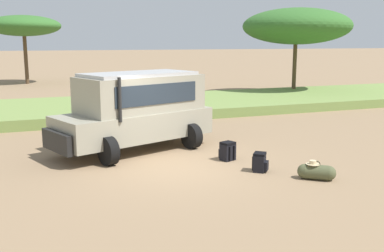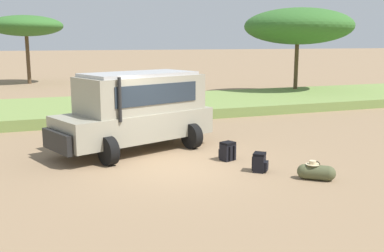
{
  "view_description": "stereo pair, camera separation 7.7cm",
  "coord_description": "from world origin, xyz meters",
  "px_view_note": "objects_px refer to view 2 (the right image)",
  "views": [
    {
      "loc": [
        -3.82,
        -11.22,
        3.4
      ],
      "look_at": [
        0.67,
        0.57,
        1.0
      ],
      "focal_mm": 42.0,
      "sensor_mm": 36.0,
      "label": 1
    },
    {
      "loc": [
        -3.75,
        -11.24,
        3.4
      ],
      "look_at": [
        0.67,
        0.57,
        1.0
      ],
      "focal_mm": 42.0,
      "sensor_mm": 36.0,
      "label": 2
    }
  ],
  "objects_px": {
    "backpack_cluster_center": "(260,163)",
    "backpack_beside_front_wheel": "(227,151)",
    "safari_vehicle": "(137,109)",
    "duffel_bag_low_black_case": "(316,172)",
    "acacia_tree_centre_back": "(298,26)",
    "acacia_tree_left_mid": "(26,26)"
  },
  "relations": [
    {
      "from": "safari_vehicle",
      "to": "acacia_tree_left_mid",
      "type": "distance_m",
      "value": 25.36
    },
    {
      "from": "backpack_beside_front_wheel",
      "to": "duffel_bag_low_black_case",
      "type": "height_order",
      "value": "backpack_beside_front_wheel"
    },
    {
      "from": "duffel_bag_low_black_case",
      "to": "acacia_tree_centre_back",
      "type": "bearing_deg",
      "value": 58.4
    },
    {
      "from": "backpack_cluster_center",
      "to": "acacia_tree_left_mid",
      "type": "bearing_deg",
      "value": 100.46
    },
    {
      "from": "acacia_tree_left_mid",
      "to": "acacia_tree_centre_back",
      "type": "height_order",
      "value": "acacia_tree_left_mid"
    },
    {
      "from": "safari_vehicle",
      "to": "backpack_cluster_center",
      "type": "distance_m",
      "value": 4.39
    },
    {
      "from": "safari_vehicle",
      "to": "backpack_cluster_center",
      "type": "bearing_deg",
      "value": -55.49
    },
    {
      "from": "safari_vehicle",
      "to": "backpack_cluster_center",
      "type": "xyz_separation_m",
      "value": [
        2.42,
        -3.52,
        -1.05
      ]
    },
    {
      "from": "backpack_beside_front_wheel",
      "to": "acacia_tree_left_mid",
      "type": "relative_size",
      "value": 0.09
    },
    {
      "from": "duffel_bag_low_black_case",
      "to": "backpack_beside_front_wheel",
      "type": "bearing_deg",
      "value": 117.45
    },
    {
      "from": "duffel_bag_low_black_case",
      "to": "acacia_tree_left_mid",
      "type": "relative_size",
      "value": 0.14
    },
    {
      "from": "backpack_beside_front_wheel",
      "to": "duffel_bag_low_black_case",
      "type": "distance_m",
      "value": 2.78
    },
    {
      "from": "duffel_bag_low_black_case",
      "to": "acacia_tree_left_mid",
      "type": "distance_m",
      "value": 30.58
    },
    {
      "from": "backpack_cluster_center",
      "to": "duffel_bag_low_black_case",
      "type": "bearing_deg",
      "value": -48.82
    },
    {
      "from": "backpack_cluster_center",
      "to": "duffel_bag_low_black_case",
      "type": "xyz_separation_m",
      "value": [
        0.97,
        -1.11,
        -0.05
      ]
    },
    {
      "from": "safari_vehicle",
      "to": "acacia_tree_left_mid",
      "type": "height_order",
      "value": "acacia_tree_left_mid"
    },
    {
      "from": "safari_vehicle",
      "to": "backpack_cluster_center",
      "type": "relative_size",
      "value": 10.68
    },
    {
      "from": "safari_vehicle",
      "to": "backpack_beside_front_wheel",
      "type": "height_order",
      "value": "safari_vehicle"
    },
    {
      "from": "backpack_cluster_center",
      "to": "duffel_bag_low_black_case",
      "type": "height_order",
      "value": "backpack_cluster_center"
    },
    {
      "from": "safari_vehicle",
      "to": "acacia_tree_left_mid",
      "type": "bearing_deg",
      "value": 96.5
    },
    {
      "from": "duffel_bag_low_black_case",
      "to": "acacia_tree_centre_back",
      "type": "relative_size",
      "value": 0.12
    },
    {
      "from": "backpack_cluster_center",
      "to": "backpack_beside_front_wheel",
      "type": "bearing_deg",
      "value": 102.85
    }
  ]
}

